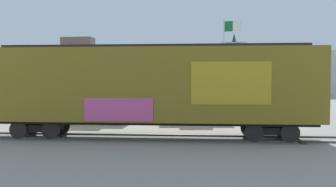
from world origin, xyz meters
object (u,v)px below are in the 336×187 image
(freight_car, at_px, (153,86))
(flagpole, at_px, (229,52))
(parked_car_red, at_px, (196,111))
(parked_car_silver, at_px, (99,111))

(freight_car, relative_size, flagpole, 2.04)
(freight_car, height_order, parked_car_red, freight_car)
(parked_car_silver, bearing_deg, parked_car_red, 0.87)
(flagpole, distance_m, parked_car_silver, 12.56)
(parked_car_red, bearing_deg, parked_car_silver, -179.13)
(freight_car, height_order, parked_car_silver, freight_car)
(flagpole, bearing_deg, parked_car_red, -118.10)
(parked_car_silver, bearing_deg, flagpole, 32.21)
(freight_car, distance_m, parked_car_silver, 7.33)
(freight_car, bearing_deg, parked_car_red, 66.11)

